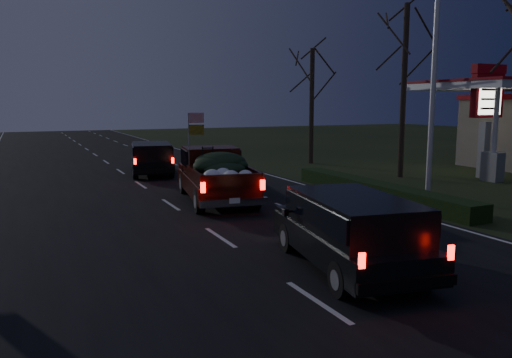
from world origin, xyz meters
name	(u,v)px	position (x,y,z in m)	size (l,w,h in m)	color
ground	(220,238)	(0.00, 0.00, 0.00)	(120.00, 120.00, 0.00)	black
road_asphalt	(220,238)	(0.00, 0.00, 0.01)	(14.00, 120.00, 0.02)	black
hedge_row	(377,190)	(7.80, 3.00, 0.30)	(1.00, 10.00, 0.60)	black
light_pole	(435,55)	(9.50, 2.00, 5.48)	(0.50, 0.90, 9.16)	silver
gas_price_pylon	(487,102)	(16.00, 4.99, 3.77)	(2.00, 0.41, 5.57)	gray
gas_canopy	(498,91)	(18.00, 6.00, 4.35)	(7.10, 6.10, 4.88)	silver
bare_tree_mid	(405,49)	(12.50, 7.00, 6.35)	(3.60, 3.60, 8.50)	black
bare_tree_far	(312,78)	(11.50, 14.00, 5.23)	(3.60, 3.60, 7.00)	black
pickup_truck	(215,172)	(1.79, 5.08, 1.12)	(3.08, 5.98, 2.99)	#320C06
lead_suv	(152,155)	(1.27, 13.05, 1.02)	(2.79, 4.99, 1.35)	black
rear_suv	(351,225)	(1.64, -3.75, 1.04)	(2.78, 5.04, 1.37)	black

